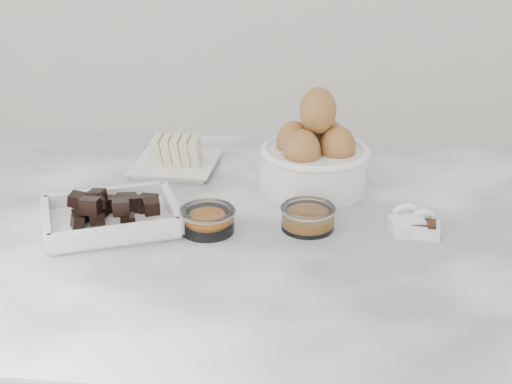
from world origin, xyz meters
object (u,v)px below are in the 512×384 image
chocolate_dish (110,213)px  butter_plate (174,157)px  vanilla_spoon (423,226)px  honey_bowl (308,217)px  egg_bowl (315,157)px  salt_spoon (409,222)px  zest_bowl (208,219)px  sugar_ramekin (282,174)px

chocolate_dish → butter_plate: (0.05, 0.25, -0.00)m
vanilla_spoon → honey_bowl: bearing=-179.9°
egg_bowl → honey_bowl: (-0.01, -0.16, -0.04)m
chocolate_dish → butter_plate: 0.25m
egg_bowl → salt_spoon: size_ratio=2.49×
chocolate_dish → salt_spoon: bearing=3.8°
honey_bowl → zest_bowl: (-0.15, -0.02, 0.00)m
zest_bowl → chocolate_dish: bearing=179.7°
chocolate_dish → salt_spoon: chocolate_dish is taller
vanilla_spoon → sugar_ramekin: bearing=146.5°
vanilla_spoon → zest_bowl: bearing=-175.6°
salt_spoon → butter_plate: bearing=152.1°
vanilla_spoon → salt_spoon: bearing=164.7°
honey_bowl → zest_bowl: 0.15m
sugar_ramekin → egg_bowl: egg_bowl is taller
sugar_ramekin → zest_bowl: size_ratio=0.92×
chocolate_dish → butter_plate: bearing=78.7°
butter_plate → chocolate_dish: bearing=-101.3°
zest_bowl → salt_spoon: bearing=5.8°
butter_plate → vanilla_spoon: bearing=-27.4°
egg_bowl → vanilla_spoon: 0.23m
zest_bowl → honey_bowl: bearing=9.3°
egg_bowl → salt_spoon: egg_bowl is taller
egg_bowl → butter_plate: bearing=165.6°
sugar_ramekin → butter_plate: bearing=160.4°
egg_bowl → honey_bowl: 0.16m
zest_bowl → vanilla_spoon: (0.33, 0.03, -0.01)m
chocolate_dish → vanilla_spoon: (0.48, 0.02, -0.01)m
sugar_ramekin → vanilla_spoon: 0.27m
sugar_ramekin → zest_bowl: sugar_ramekin is taller
chocolate_dish → zest_bowl: size_ratio=2.86×
sugar_ramekin → salt_spoon: 0.25m
zest_bowl → butter_plate: bearing=112.5°
egg_bowl → vanilla_spoon: bearing=-42.5°
vanilla_spoon → egg_bowl: bearing=137.5°
honey_bowl → chocolate_dish: bearing=-175.5°
honey_bowl → zest_bowl: same height
chocolate_dish → salt_spoon: size_ratio=3.27×
butter_plate → vanilla_spoon: (0.43, -0.22, -0.01)m
salt_spoon → honey_bowl: bearing=-177.7°
salt_spoon → chocolate_dish: bearing=-176.2°
chocolate_dish → sugar_ramekin: 0.31m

